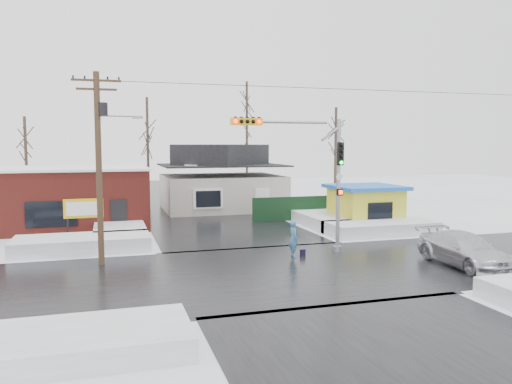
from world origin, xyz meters
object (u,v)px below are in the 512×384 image
object	(u,v)px
pedestrian	(294,239)
car	(464,250)
utility_pole	(100,157)
marquee_sign	(84,210)
traffic_signal	(311,167)
kiosk	(365,206)

from	to	relation	value
pedestrian	car	size ratio (longest dim) A/B	0.35
utility_pole	marquee_sign	world-z (taller)	utility_pole
traffic_signal	car	world-z (taller)	traffic_signal
utility_pole	car	size ratio (longest dim) A/B	1.70
traffic_signal	pedestrian	bearing A→B (deg)	-153.78
car	utility_pole	bearing A→B (deg)	163.57
traffic_signal	utility_pole	world-z (taller)	utility_pole
kiosk	car	distance (m)	11.68
car	traffic_signal	bearing A→B (deg)	143.00
marquee_sign	car	bearing A→B (deg)	-32.72
pedestrian	traffic_signal	bearing A→B (deg)	-62.91
kiosk	pedestrian	world-z (taller)	kiosk
traffic_signal	utility_pole	bearing A→B (deg)	177.05
traffic_signal	pedestrian	distance (m)	3.83
traffic_signal	car	distance (m)	8.31
utility_pole	kiosk	xyz separation A→B (m)	(17.43, 6.49, -3.65)
traffic_signal	marquee_sign	size ratio (longest dim) A/B	2.75
kiosk	car	world-z (taller)	kiosk
traffic_signal	pedestrian	size ratio (longest dim) A/B	3.76
utility_pole	pedestrian	bearing A→B (deg)	-6.83
utility_pole	marquee_sign	distance (m)	6.87
marquee_sign	kiosk	size ratio (longest dim) A/B	0.55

